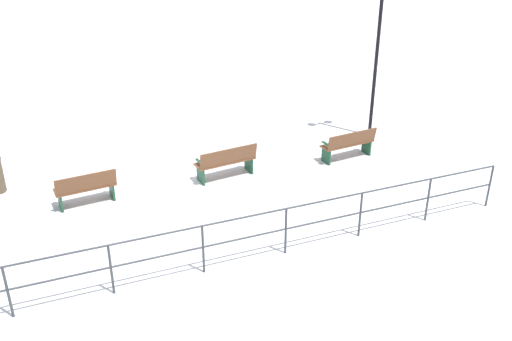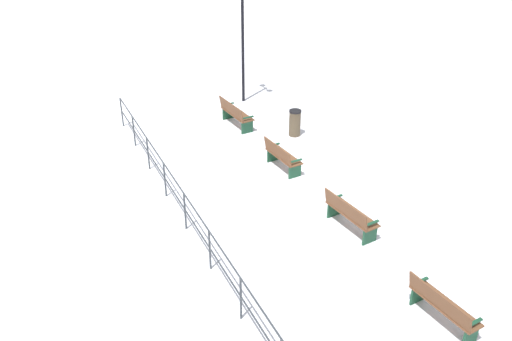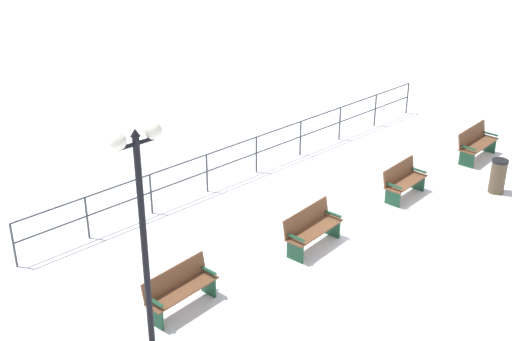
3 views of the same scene
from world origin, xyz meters
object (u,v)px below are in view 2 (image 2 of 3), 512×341
(bench_fourth, at_px, (235,114))
(trash_bin, at_px, (295,123))
(bench_second, at_px, (350,214))
(lamppost_middle, at_px, (243,20))
(bench_third, at_px, (282,156))
(bench_nearest, at_px, (442,306))

(bench_fourth, bearing_deg, trash_bin, -50.31)
(bench_second, relative_size, lamppost_middle, 0.37)
(lamppost_middle, bearing_deg, bench_fourth, -120.50)
(bench_fourth, bearing_deg, lamppost_middle, 54.28)
(trash_bin, bearing_deg, bench_fourth, 134.91)
(bench_fourth, bearing_deg, bench_third, -94.93)
(bench_nearest, distance_m, bench_second, 3.69)
(bench_nearest, xyz_separation_m, bench_third, (0.07, 7.38, -0.01))
(bench_third, height_order, trash_bin, trash_bin)
(bench_fourth, distance_m, lamppost_middle, 3.77)
(bench_second, bearing_deg, bench_nearest, -98.91)
(bench_second, relative_size, bench_fourth, 0.99)
(trash_bin, bearing_deg, bench_third, -127.45)
(bench_nearest, relative_size, bench_second, 0.99)
(trash_bin, bearing_deg, bench_second, -104.59)
(bench_third, distance_m, lamppost_middle, 6.63)
(bench_second, bearing_deg, bench_third, 85.00)
(bench_nearest, relative_size, trash_bin, 1.75)
(lamppost_middle, distance_m, trash_bin, 4.73)
(bench_second, distance_m, lamppost_middle, 10.03)
(bench_nearest, height_order, bench_fourth, bench_fourth)
(bench_third, xyz_separation_m, trash_bin, (1.59, 2.07, 0.01))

